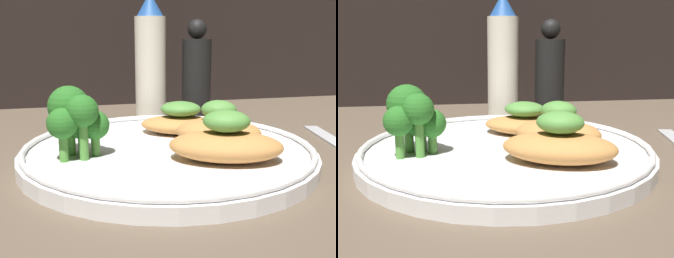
% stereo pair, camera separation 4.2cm
% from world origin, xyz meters
% --- Properties ---
extents(ground_plane, '(1.80, 1.80, 0.01)m').
position_xyz_m(ground_plane, '(0.00, 0.00, -0.01)').
color(ground_plane, brown).
extents(plate, '(0.30, 0.30, 0.02)m').
position_xyz_m(plate, '(0.00, 0.00, 0.01)').
color(plate, white).
rests_on(plate, ground_plane).
extents(grilled_meat_front, '(0.12, 0.10, 0.05)m').
position_xyz_m(grilled_meat_front, '(0.04, -0.05, 0.03)').
color(grilled_meat_front, '#BC7F42').
rests_on(grilled_meat_front, plate).
extents(grilled_meat_middle, '(0.10, 0.09, 0.05)m').
position_xyz_m(grilled_meat_middle, '(0.05, 0.00, 0.03)').
color(grilled_meat_middle, '#BC7F42').
rests_on(grilled_meat_middle, plate).
extents(grilled_meat_back, '(0.11, 0.09, 0.04)m').
position_xyz_m(grilled_meat_back, '(0.03, 0.06, 0.03)').
color(grilled_meat_back, '#BC7F42').
rests_on(grilled_meat_back, plate).
extents(broccoli_bunch, '(0.06, 0.05, 0.07)m').
position_xyz_m(broccoli_bunch, '(-0.09, -0.01, 0.05)').
color(broccoli_bunch, '#4C8E38').
rests_on(broccoli_bunch, plate).
extents(sauce_bottle, '(0.04, 0.04, 0.18)m').
position_xyz_m(sauce_bottle, '(0.02, 0.20, 0.09)').
color(sauce_bottle, silver).
rests_on(sauce_bottle, ground_plane).
extents(pepper_grinder, '(0.04, 0.04, 0.15)m').
position_xyz_m(pepper_grinder, '(0.09, 0.20, 0.07)').
color(pepper_grinder, black).
rests_on(pepper_grinder, ground_plane).
extents(fork, '(0.05, 0.17, 0.01)m').
position_xyz_m(fork, '(0.21, 0.02, 0.00)').
color(fork, silver).
rests_on(fork, ground_plane).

